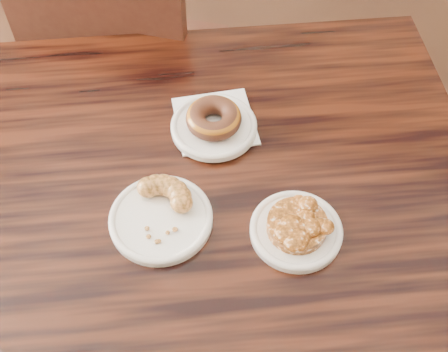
# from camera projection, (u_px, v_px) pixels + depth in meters

# --- Properties ---
(floor) EXTENTS (5.00, 5.00, 0.00)m
(floor) POSITION_uv_depth(u_px,v_px,m) (245.00, 292.00, 1.66)
(floor) COLOR black
(floor) RESTS_ON ground
(cafe_table) EXTENTS (1.10, 1.10, 0.75)m
(cafe_table) POSITION_uv_depth(u_px,v_px,m) (228.00, 295.00, 1.25)
(cafe_table) COLOR black
(cafe_table) RESTS_ON floor
(chair_far) EXTENTS (0.51, 0.51, 0.90)m
(chair_far) POSITION_uv_depth(u_px,v_px,m) (139.00, 66.00, 1.58)
(chair_far) COLOR black
(chair_far) RESTS_ON floor
(napkin) EXTENTS (0.18, 0.18, 0.00)m
(napkin) POSITION_uv_depth(u_px,v_px,m) (215.00, 121.00, 1.06)
(napkin) COLOR white
(napkin) RESTS_ON cafe_table
(plate_donut) EXTENTS (0.16, 0.16, 0.01)m
(plate_donut) POSITION_uv_depth(u_px,v_px,m) (214.00, 127.00, 1.04)
(plate_donut) COLOR white
(plate_donut) RESTS_ON napkin
(plate_cruller) EXTENTS (0.17, 0.17, 0.01)m
(plate_cruller) POSITION_uv_depth(u_px,v_px,m) (161.00, 219.00, 0.92)
(plate_cruller) COLOR white
(plate_cruller) RESTS_ON cafe_table
(plate_fritter) EXTENTS (0.15, 0.15, 0.01)m
(plate_fritter) POSITION_uv_depth(u_px,v_px,m) (296.00, 231.00, 0.91)
(plate_fritter) COLOR white
(plate_fritter) RESTS_ON cafe_table
(glazed_donut) EXTENTS (0.10, 0.10, 0.04)m
(glazed_donut) POSITION_uv_depth(u_px,v_px,m) (214.00, 118.00, 1.02)
(glazed_donut) COLOR brown
(glazed_donut) RESTS_ON plate_donut
(apple_fritter) EXTENTS (0.13, 0.13, 0.03)m
(apple_fritter) POSITION_uv_depth(u_px,v_px,m) (297.00, 224.00, 0.89)
(apple_fritter) COLOR #452207
(apple_fritter) RESTS_ON plate_fritter
(cruller_fragment) EXTENTS (0.12, 0.12, 0.03)m
(cruller_fragment) POSITION_uv_depth(u_px,v_px,m) (160.00, 212.00, 0.90)
(cruller_fragment) COLOR brown
(cruller_fragment) RESTS_ON plate_cruller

